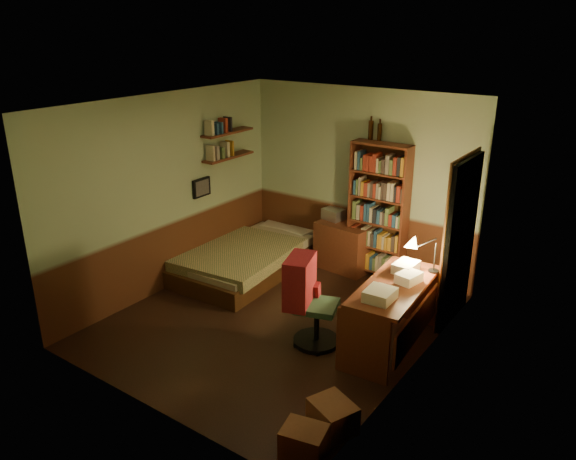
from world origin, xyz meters
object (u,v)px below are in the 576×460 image
Objects in this scene: bed at (250,248)px; mini_stereo at (333,214)px; dresser at (342,247)px; cardboard_box_a at (304,442)px; cardboard_box_b at (333,416)px; desk at (393,316)px; office_chair at (317,309)px; bookshelf at (378,212)px; desk_lamp at (436,246)px.

bed is 1.32m from mini_stereo.
dresser is 3.82m from cardboard_box_a.
cardboard_box_b reaches higher than cardboard_box_a.
desk is at bearing 96.08° from cardboard_box_b.
dresser is 2.07m from office_chair.
office_chair reaches higher than cardboard_box_b.
mini_stereo is 0.20× the size of desk.
dresser is 1.99× the size of cardboard_box_b.
bookshelf is 3.09× the size of desk_lamp.
desk_lamp is 2.29m from cardboard_box_b.
dresser is at bearing 118.72° from cardboard_box_b.
dresser is 2.14× the size of cardboard_box_a.
mini_stereo is 0.47× the size of desk_lamp.
office_chair reaches higher than cardboard_box_a.
bed is 2.18m from office_chair.
office_chair is (0.28, -2.00, -0.53)m from bookshelf.
dresser is 2.10m from desk_lamp.
bed is at bearing -179.42° from desk_lamp.
mini_stereo is 2.25m from desk_lamp.
cardboard_box_b is (1.66, -3.04, -0.21)m from dresser.
dresser reaches higher than cardboard_box_a.
dresser is at bearing 130.67° from desk.
dresser is 2.11m from desk.
desk is at bearing 12.37° from office_chair.
bookshelf is 3.43m from cardboard_box_b.
desk_lamp is (1.71, -0.95, 0.74)m from dresser.
mini_stereo is at bearing 117.64° from cardboard_box_a.
bed is 7.67× the size of mini_stereo.
bookshelf is at bearing 9.13° from mini_stereo.
office_chair reaches higher than desk.
cardboard_box_a is (2.72, -2.66, -0.20)m from bed.
mini_stereo reaches higher than cardboard_box_a.
cardboard_box_b is (1.90, -3.16, -0.63)m from mini_stereo.
bookshelf reaches higher than mini_stereo.
office_chair is (-0.94, -0.96, -0.65)m from desk_lamp.
bed is at bearing 135.68° from cardboard_box_a.
desk is 2.33× the size of desk_lamp.
bookshelf is 5.28× the size of cardboard_box_a.
office_chair is at bearing -62.73° from dresser.
mini_stereo is at bearing 98.27° from office_chair.
bed is 3.55m from cardboard_box_b.
desk is 1.98m from cardboard_box_a.
bookshelf is (0.49, 0.08, 0.61)m from dresser.
dresser reaches higher than bed.
bookshelf reaches higher than office_chair.
dresser is 0.79m from bookshelf.
dresser is at bearing 154.74° from desk_lamp.
desk_lamp is at bearing -16.64° from mini_stereo.
cardboard_box_a is at bearing -50.11° from mini_stereo.
bed is 2.90m from desk_lamp.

